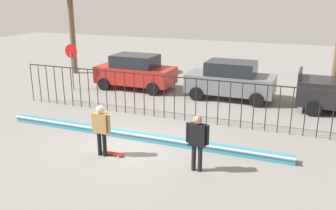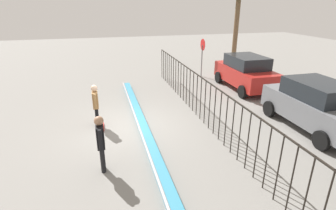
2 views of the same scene
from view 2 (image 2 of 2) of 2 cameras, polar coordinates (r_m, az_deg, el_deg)
name	(u,v)px [view 2 (image 2 of 2)]	position (r m, az deg, el deg)	size (l,w,h in m)	color
ground_plane	(127,127)	(10.71, -8.81, -4.71)	(60.00, 60.00, 0.00)	gray
bowl_coping_ledge	(141,123)	(10.72, -5.90, -3.83)	(11.00, 0.40, 0.27)	teal
perimeter_fence	(201,94)	(10.97, 7.18, 2.42)	(14.04, 0.04, 1.85)	black
skateboarder	(96,102)	(10.68, -15.48, 0.68)	(0.69, 0.26, 1.72)	black
skateboard	(102,127)	(10.79, -14.25, -4.60)	(0.80, 0.20, 0.07)	#A51E19
camera_operator	(101,139)	(7.74, -14.44, -7.16)	(0.71, 0.27, 1.75)	black
parked_car_red	(246,72)	(15.71, 16.53, 6.89)	(4.30, 2.12, 1.90)	#B2231E
parked_car_gray	(316,105)	(11.65, 29.51, 0.01)	(4.30, 2.12, 1.90)	slate
stop_sign	(202,53)	(17.67, 7.46, 11.25)	(0.76, 0.07, 2.50)	slate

